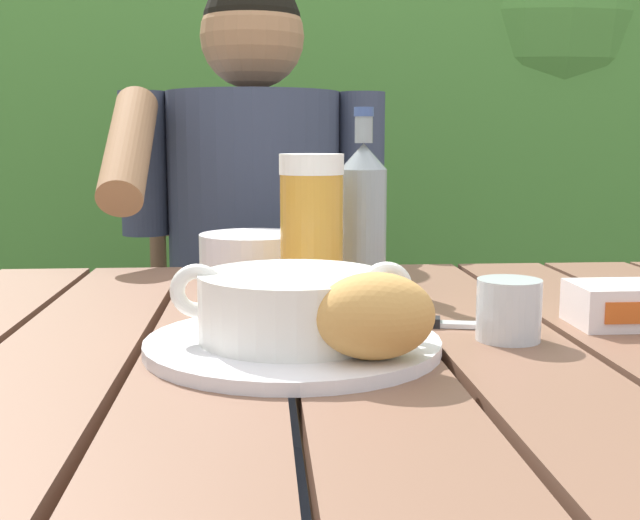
{
  "coord_description": "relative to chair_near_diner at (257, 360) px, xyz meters",
  "views": [
    {
      "loc": [
        -0.09,
        -0.77,
        0.93
      ],
      "look_at": [
        -0.03,
        0.05,
        0.81
      ],
      "focal_mm": 45.09,
      "sensor_mm": 36.0,
      "label": 1
    }
  ],
  "objects": [
    {
      "name": "person_eating",
      "position": [
        -0.0,
        -0.2,
        0.26
      ],
      "size": [
        0.48,
        0.47,
        1.23
      ],
      "color": "#374056",
      "rests_on": "ground_plane"
    },
    {
      "name": "diner_bowl",
      "position": [
        -0.0,
        -0.54,
        0.3
      ],
      "size": [
        0.15,
        0.15,
        0.06
      ],
      "color": "white",
      "rests_on": "dining_table"
    },
    {
      "name": "chair_near_diner",
      "position": [
        0.0,
        0.0,
        0.0
      ],
      "size": [
        0.47,
        0.41,
        0.94
      ],
      "color": "brown",
      "rests_on": "ground_plane"
    },
    {
      "name": "soup_bowl",
      "position": [
        0.04,
        -0.94,
        0.32
      ],
      "size": [
        0.22,
        0.17,
        0.07
      ],
      "color": "white",
      "rests_on": "serving_plate"
    },
    {
      "name": "butter_tub",
      "position": [
        0.39,
        -0.86,
        0.29
      ],
      "size": [
        0.11,
        0.08,
        0.04
      ],
      "color": "white",
      "rests_on": "dining_table"
    },
    {
      "name": "dining_table",
      "position": [
        0.11,
        -0.89,
        0.18
      ],
      "size": [
        1.25,
        0.91,
        0.74
      ],
      "color": "brown",
      "rests_on": "ground_plane"
    },
    {
      "name": "beer_glass",
      "position": [
        0.07,
        -0.69,
        0.36
      ],
      "size": [
        0.08,
        0.08,
        0.18
      ],
      "color": "gold",
      "rests_on": "dining_table"
    },
    {
      "name": "hedge_backdrop",
      "position": [
        0.29,
        0.9,
        0.6
      ],
      "size": [
        3.44,
        0.98,
        2.33
      ],
      "color": "#488134",
      "rests_on": "ground_plane"
    },
    {
      "name": "water_glass_small",
      "position": [
        0.25,
        -0.91,
        0.3
      ],
      "size": [
        0.06,
        0.06,
        0.06
      ],
      "color": "silver",
      "rests_on": "dining_table"
    },
    {
      "name": "serving_plate",
      "position": [
        0.04,
        -0.94,
        0.28
      ],
      "size": [
        0.27,
        0.27,
        0.01
      ],
      "color": "white",
      "rests_on": "dining_table"
    },
    {
      "name": "beer_bottle",
      "position": [
        0.15,
        -0.63,
        0.37
      ],
      "size": [
        0.06,
        0.06,
        0.24
      ],
      "color": "gray",
      "rests_on": "dining_table"
    },
    {
      "name": "table_knife",
      "position": [
        0.2,
        -0.86,
        0.28
      ],
      "size": [
        0.14,
        0.05,
        0.01
      ],
      "color": "silver",
      "rests_on": "dining_table"
    },
    {
      "name": "bread_roll",
      "position": [
        0.1,
        -1.01,
        0.32
      ],
      "size": [
        0.11,
        0.08,
        0.07
      ],
      "color": "tan",
      "rests_on": "serving_plate"
    }
  ]
}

